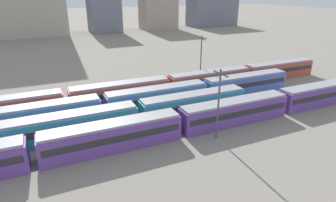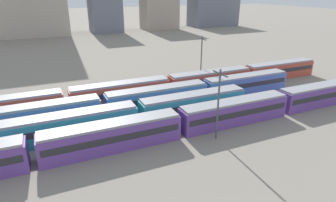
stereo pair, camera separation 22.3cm
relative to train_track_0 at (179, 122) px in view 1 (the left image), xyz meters
name	(u,v)px [view 1 (the left image)]	position (x,y,z in m)	size (l,w,h in m)	color
train_track_0	(179,122)	(0.00, 0.00, 0.00)	(74.70, 3.06, 3.75)	#6B429E
train_track_1	(73,125)	(-13.76, 5.20, 0.00)	(55.80, 3.06, 3.75)	teal
train_track_2	(103,106)	(-8.50, 10.40, 0.00)	(74.70, 3.06, 3.75)	#4C70BC
train_track_3	(168,85)	(5.33, 15.60, 0.00)	(74.70, 3.06, 3.75)	#BC4C38
catenary_pole_0	(219,101)	(4.20, -3.12, 3.60)	(0.24, 3.20, 9.92)	#4C4C51
catenary_pole_1	(201,59)	(14.10, 18.31, 3.90)	(0.24, 3.20, 10.49)	#4C4C51
distant_building_3	(103,4)	(14.04, 108.55, 11.06)	(14.00, 14.11, 25.92)	slate
distant_building_4	(158,5)	(41.86, 108.55, 10.05)	(17.55, 12.06, 23.91)	#A89989
distant_building_5	(212,8)	(74.30, 108.55, 7.48)	(26.62, 12.48, 18.77)	slate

